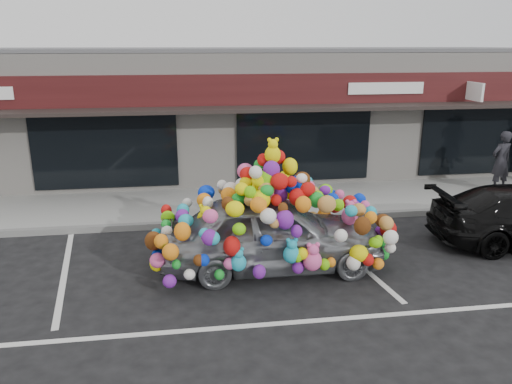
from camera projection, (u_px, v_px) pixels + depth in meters
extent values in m
plane|color=black|center=(223.00, 267.00, 10.36)|extent=(90.00, 90.00, 0.00)
cube|color=beige|center=(202.00, 112.00, 17.82)|extent=(24.00, 6.00, 4.20)
cube|color=#59595B|center=(200.00, 50.00, 17.20)|extent=(24.00, 6.00, 0.12)
cube|color=#370F0F|center=(206.00, 90.00, 14.60)|extent=(24.00, 0.18, 0.90)
cube|color=black|center=(207.00, 110.00, 14.25)|extent=(24.00, 1.20, 0.10)
cube|color=white|center=(474.00, 91.00, 15.31)|extent=(0.08, 0.95, 0.55)
cube|color=white|center=(386.00, 88.00, 15.24)|extent=(2.40, 0.04, 0.35)
cube|color=black|center=(105.00, 150.00, 14.72)|extent=(4.20, 0.12, 2.30)
cube|color=black|center=(304.00, 144.00, 15.55)|extent=(4.20, 0.12, 2.30)
cube|color=black|center=(482.00, 139.00, 16.38)|extent=(4.20, 0.12, 2.30)
cube|color=gray|center=(211.00, 205.00, 14.13)|extent=(26.00, 3.00, 0.15)
cube|color=slate|center=(215.00, 223.00, 12.71)|extent=(26.00, 0.18, 0.16)
cube|color=silver|center=(65.00, 273.00, 10.11)|extent=(0.73, 4.37, 0.01)
cube|color=silver|center=(349.00, 255.00, 10.94)|extent=(0.73, 4.37, 0.01)
cube|color=silver|center=(351.00, 318.00, 8.46)|extent=(14.00, 0.12, 0.01)
imported|color=#B3B9BE|center=(272.00, 233.00, 10.16)|extent=(1.86, 4.52, 1.54)
ellipsoid|color=#F21600|center=(273.00, 169.00, 9.77)|extent=(1.38, 1.91, 1.15)
sphere|color=#FFFB11|center=(350.00, 216.00, 10.14)|extent=(0.34, 0.34, 0.34)
sphere|color=blue|center=(312.00, 261.00, 9.37)|extent=(0.36, 0.36, 0.36)
sphere|color=green|center=(229.00, 226.00, 11.02)|extent=(0.30, 0.30, 0.30)
sphere|color=#FF60B7|center=(273.00, 142.00, 9.62)|extent=(0.32, 0.32, 0.32)
sphere|color=#FF5E1F|center=(205.00, 218.00, 9.97)|extent=(0.30, 0.30, 0.30)
imported|color=black|center=(501.00, 161.00, 14.94)|extent=(0.75, 0.57, 1.84)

